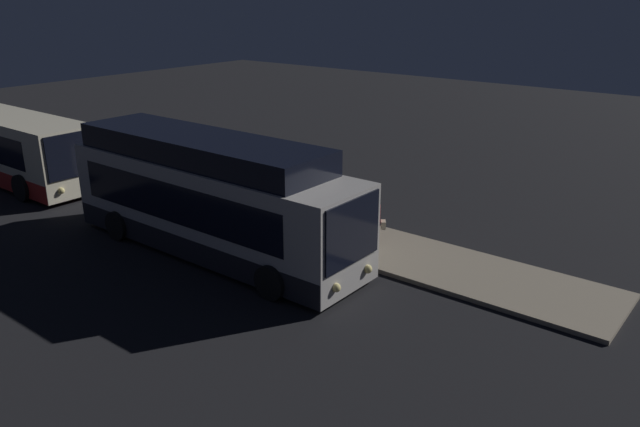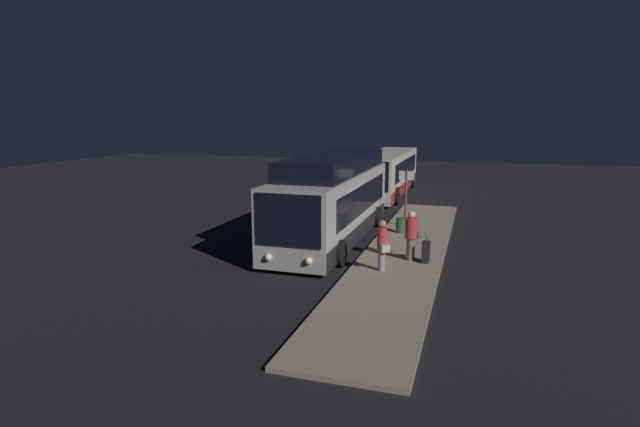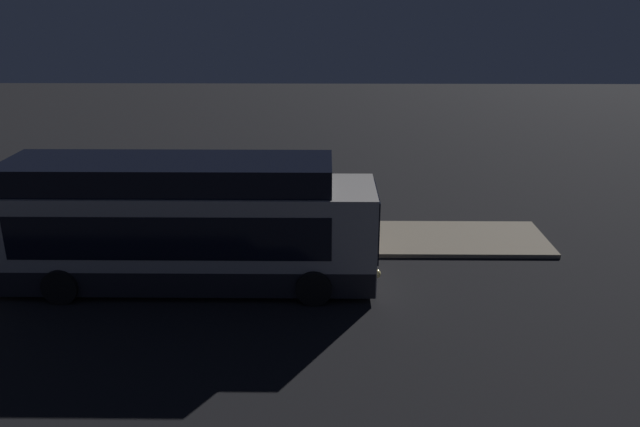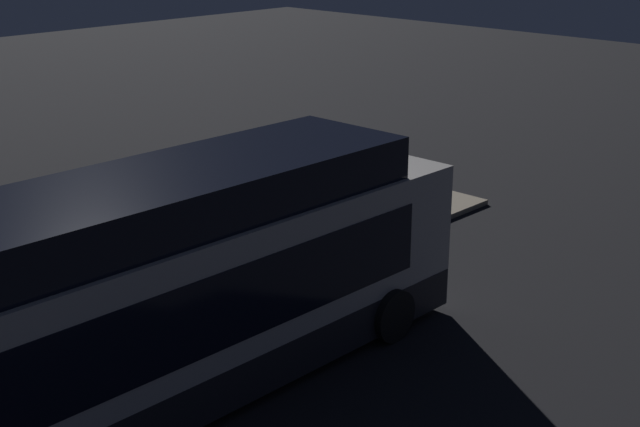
{
  "view_description": "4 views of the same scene",
  "coord_description": "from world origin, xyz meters",
  "px_view_note": "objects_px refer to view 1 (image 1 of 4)",
  "views": [
    {
      "loc": [
        12.45,
        -12.08,
        7.61
      ],
      "look_at": [
        2.57,
        0.44,
        1.87
      ],
      "focal_mm": 35.0,
      "sensor_mm": 36.0,
      "label": 1
    },
    {
      "loc": [
        18.64,
        5.51,
        5.2
      ],
      "look_at": [
        2.57,
        0.44,
        1.87
      ],
      "focal_mm": 28.0,
      "sensor_mm": 36.0,
      "label": 2
    },
    {
      "loc": [
        2.76,
        -16.12,
        7.8
      ],
      "look_at": [
        2.57,
        0.44,
        1.87
      ],
      "focal_mm": 35.0,
      "sensor_mm": 36.0,
      "label": 3
    },
    {
      "loc": [
        -8.61,
        -10.34,
        7.21
      ],
      "look_at": [
        2.57,
        0.44,
        1.87
      ],
      "focal_mm": 50.0,
      "sensor_mm": 36.0,
      "label": 4
    }
  ],
  "objects_px": {
    "passenger_boarding": "(375,221)",
    "trash_bin": "(236,204)",
    "bus_second": "(0,145)",
    "suitcase": "(360,217)",
    "sign_post": "(207,162)",
    "passenger_waiting": "(347,204)",
    "bus_lead": "(211,201)"
  },
  "relations": [
    {
      "from": "passenger_boarding",
      "to": "sign_post",
      "type": "bearing_deg",
      "value": -124.14
    },
    {
      "from": "suitcase",
      "to": "bus_second",
      "type": "bearing_deg",
      "value": -165.34
    },
    {
      "from": "suitcase",
      "to": "sign_post",
      "type": "relative_size",
      "value": 0.38
    },
    {
      "from": "bus_lead",
      "to": "sign_post",
      "type": "height_order",
      "value": "bus_lead"
    },
    {
      "from": "passenger_boarding",
      "to": "sign_post",
      "type": "distance_m",
      "value": 7.17
    },
    {
      "from": "trash_bin",
      "to": "suitcase",
      "type": "bearing_deg",
      "value": 19.35
    },
    {
      "from": "passenger_waiting",
      "to": "sign_post",
      "type": "xyz_separation_m",
      "value": [
        -5.55,
        -0.97,
        0.68
      ]
    },
    {
      "from": "passenger_boarding",
      "to": "passenger_waiting",
      "type": "bearing_deg",
      "value": -151.2
    },
    {
      "from": "passenger_boarding",
      "to": "bus_second",
      "type": "bearing_deg",
      "value": -116.59
    },
    {
      "from": "trash_bin",
      "to": "bus_second",
      "type": "bearing_deg",
      "value": -167.14
    },
    {
      "from": "suitcase",
      "to": "trash_bin",
      "type": "distance_m",
      "value": 4.55
    },
    {
      "from": "passenger_waiting",
      "to": "trash_bin",
      "type": "xyz_separation_m",
      "value": [
        -4.14,
        -0.96,
        -0.62
      ]
    },
    {
      "from": "bus_lead",
      "to": "suitcase",
      "type": "xyz_separation_m",
      "value": [
        2.62,
        4.14,
        -1.12
      ]
    },
    {
      "from": "trash_bin",
      "to": "sign_post",
      "type": "bearing_deg",
      "value": -179.43
    },
    {
      "from": "passenger_boarding",
      "to": "trash_bin",
      "type": "relative_size",
      "value": 2.64
    },
    {
      "from": "sign_post",
      "to": "trash_bin",
      "type": "distance_m",
      "value": 1.92
    },
    {
      "from": "passenger_boarding",
      "to": "sign_post",
      "type": "xyz_separation_m",
      "value": [
        -7.13,
        -0.23,
        0.68
      ]
    },
    {
      "from": "bus_second",
      "to": "trash_bin",
      "type": "distance_m",
      "value": 11.86
    },
    {
      "from": "passenger_waiting",
      "to": "trash_bin",
      "type": "distance_m",
      "value": 4.29
    },
    {
      "from": "passenger_boarding",
      "to": "trash_bin",
      "type": "bearing_deg",
      "value": -123.83
    },
    {
      "from": "passenger_waiting",
      "to": "sign_post",
      "type": "relative_size",
      "value": 0.68
    },
    {
      "from": "bus_lead",
      "to": "passenger_boarding",
      "type": "relative_size",
      "value": 6.06
    },
    {
      "from": "bus_second",
      "to": "passenger_waiting",
      "type": "height_order",
      "value": "bus_second"
    },
    {
      "from": "bus_second",
      "to": "passenger_boarding",
      "type": "distance_m",
      "value": 17.48
    },
    {
      "from": "passenger_boarding",
      "to": "suitcase",
      "type": "xyz_separation_m",
      "value": [
        -1.43,
        1.3,
        -0.57
      ]
    },
    {
      "from": "bus_lead",
      "to": "sign_post",
      "type": "xyz_separation_m",
      "value": [
        -3.08,
        2.62,
        0.14
      ]
    },
    {
      "from": "passenger_waiting",
      "to": "trash_bin",
      "type": "relative_size",
      "value": 2.74
    },
    {
      "from": "suitcase",
      "to": "trash_bin",
      "type": "height_order",
      "value": "suitcase"
    },
    {
      "from": "passenger_boarding",
      "to": "passenger_waiting",
      "type": "xyz_separation_m",
      "value": [
        -1.58,
        0.75,
        0.0
      ]
    },
    {
      "from": "suitcase",
      "to": "sign_post",
      "type": "xyz_separation_m",
      "value": [
        -5.7,
        -1.52,
        1.25
      ]
    },
    {
      "from": "bus_second",
      "to": "bus_lead",
      "type": "bearing_deg",
      "value": 0.0
    },
    {
      "from": "bus_second",
      "to": "passenger_waiting",
      "type": "distance_m",
      "value": 16.07
    }
  ]
}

